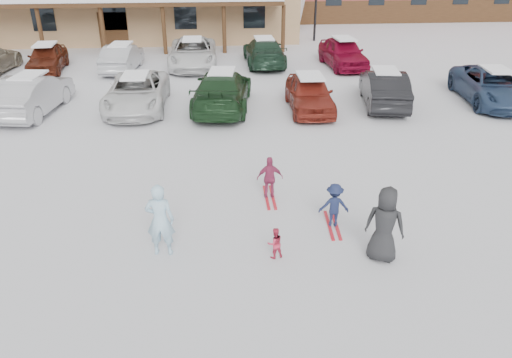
{
  "coord_description": "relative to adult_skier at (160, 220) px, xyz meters",
  "views": [
    {
      "loc": [
        -0.63,
        -10.29,
        6.56
      ],
      "look_at": [
        0.3,
        1.0,
        1.0
      ],
      "focal_mm": 35.0,
      "sensor_mm": 36.0,
      "label": 1
    }
  ],
  "objects": [
    {
      "name": "parked_car_10",
      "position": [
        0.16,
        17.98,
        -0.12
      ],
      "size": [
        2.53,
        5.47,
        1.52
      ],
      "primitive_type": "imported",
      "rotation": [
        0.0,
        0.0,
        0.0
      ],
      "color": "white",
      "rests_on": "ground"
    },
    {
      "name": "parked_car_5",
      "position": [
        8.4,
        10.38,
        -0.13
      ],
      "size": [
        2.31,
        4.75,
        1.5
      ],
      "primitive_type": "imported",
      "rotation": [
        0.0,
        0.0,
        2.98
      ],
      "color": "black",
      "rests_on": "ground"
    },
    {
      "name": "parked_car_2",
      "position": [
        -1.92,
        10.74,
        -0.16
      ],
      "size": [
        2.38,
        5.14,
        1.43
      ],
      "primitive_type": "imported",
      "rotation": [
        0.0,
        0.0,
        -0.0
      ],
      "color": "white",
      "rests_on": "ground"
    },
    {
      "name": "skis_child_navy",
      "position": [
        4.13,
        0.87,
        -0.86
      ],
      "size": [
        0.29,
        1.41,
        0.03
      ],
      "primitive_type": "cube",
      "rotation": [
        0.0,
        0.0,
        3.08
      ],
      "color": "red",
      "rests_on": "ground"
    },
    {
      "name": "child_magenta",
      "position": [
        2.72,
        2.46,
        -0.26
      ],
      "size": [
        0.72,
        0.3,
        1.22
      ],
      "primitive_type": "imported",
      "rotation": [
        0.0,
        0.0,
        3.14
      ],
      "color": "#A03058",
      "rests_on": "ground"
    },
    {
      "name": "child_navy",
      "position": [
        4.13,
        0.87,
        -0.3
      ],
      "size": [
        0.77,
        0.48,
        1.15
      ],
      "primitive_type": "imported",
      "rotation": [
        0.0,
        0.0,
        3.08
      ],
      "color": "#192245",
      "rests_on": "ground"
    },
    {
      "name": "skis_child_magenta",
      "position": [
        2.72,
        2.46,
        -0.86
      ],
      "size": [
        0.2,
        1.4,
        0.03
      ],
      "primitive_type": "cube",
      "rotation": [
        0.0,
        0.0,
        3.14
      ],
      "color": "red",
      "rests_on": "ground"
    },
    {
      "name": "ground",
      "position": [
        1.97,
        0.64,
        -0.88
      ],
      "size": [
        160.0,
        160.0,
        0.0
      ],
      "primitive_type": "plane",
      "color": "silver",
      "rests_on": "ground"
    },
    {
      "name": "parked_car_12",
      "position": [
        8.32,
        17.25,
        -0.09
      ],
      "size": [
        2.2,
        4.72,
        1.56
      ],
      "primitive_type": "imported",
      "rotation": [
        0.0,
        0.0,
        0.08
      ],
      "color": "maroon",
      "rests_on": "ground"
    },
    {
      "name": "parked_car_11",
      "position": [
        4.08,
        18.12,
        -0.14
      ],
      "size": [
        2.17,
        5.1,
        1.47
      ],
      "primitive_type": "imported",
      "rotation": [
        0.0,
        0.0,
        3.16
      ],
      "color": "#1C3626",
      "rests_on": "ground"
    },
    {
      "name": "adult_skier",
      "position": [
        0.0,
        0.0,
        0.0
      ],
      "size": [
        0.67,
        0.47,
        1.75
      ],
      "primitive_type": "imported",
      "rotation": [
        0.0,
        0.0,
        3.06
      ],
      "color": "#A9D5EC",
      "rests_on": "ground"
    },
    {
      "name": "parked_car_4",
      "position": [
        5.16,
        9.98,
        -0.15
      ],
      "size": [
        1.8,
        4.29,
        1.45
      ],
      "primitive_type": "imported",
      "rotation": [
        0.0,
        0.0,
        -0.02
      ],
      "color": "maroon",
      "rests_on": "ground"
    },
    {
      "name": "bystander_dark",
      "position": [
        4.9,
        -0.61,
        0.01
      ],
      "size": [
        1.03,
        0.9,
        1.77
      ],
      "primitive_type": "imported",
      "rotation": [
        0.0,
        0.0,
        2.67
      ],
      "color": "#242426",
      "rests_on": "ground"
    },
    {
      "name": "parked_car_8",
      "position": [
        -7.52,
        17.7,
        -0.17
      ],
      "size": [
        1.97,
        4.25,
        1.41
      ],
      "primitive_type": "imported",
      "rotation": [
        0.0,
        0.0,
        0.07
      ],
      "color": "#591F11",
      "rests_on": "ground"
    },
    {
      "name": "parked_car_1",
      "position": [
        -6.05,
        10.52,
        -0.09
      ],
      "size": [
        2.23,
        4.92,
        1.57
      ],
      "primitive_type": "imported",
      "rotation": [
        0.0,
        0.0,
        3.02
      ],
      "color": "#ADADB1",
      "rests_on": "ground"
    },
    {
      "name": "toddler_red",
      "position": [
        2.53,
        -0.37,
        -0.5
      ],
      "size": [
        0.43,
        0.37,
        0.75
      ],
      "primitive_type": "imported",
      "rotation": [
        0.0,
        0.0,
        3.41
      ],
      "color": "#CC2F4D",
      "rests_on": "ground"
    },
    {
      "name": "parked_car_6",
      "position": [
        13.21,
        10.36,
        -0.15
      ],
      "size": [
        3.02,
        5.5,
        1.46
      ],
      "primitive_type": "imported",
      "rotation": [
        0.0,
        0.0,
        -0.12
      ],
      "color": "navy",
      "rests_on": "ground"
    },
    {
      "name": "parked_car_9",
      "position": [
        -3.56,
        17.38,
        -0.17
      ],
      "size": [
        1.81,
        4.38,
        1.41
      ],
      "primitive_type": "imported",
      "rotation": [
        0.0,
        0.0,
        3.07
      ],
      "color": "#ADAFB3",
      "rests_on": "ground"
    },
    {
      "name": "parked_car_3",
      "position": [
        1.6,
        10.5,
        -0.09
      ],
      "size": [
        2.85,
        5.65,
        1.57
      ],
      "primitive_type": "imported",
      "rotation": [
        0.0,
        0.0,
        3.02
      ],
      "color": "#1A391D",
      "rests_on": "ground"
    }
  ]
}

